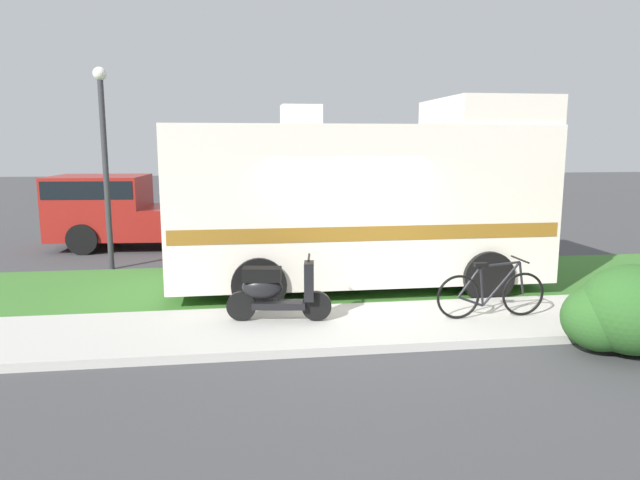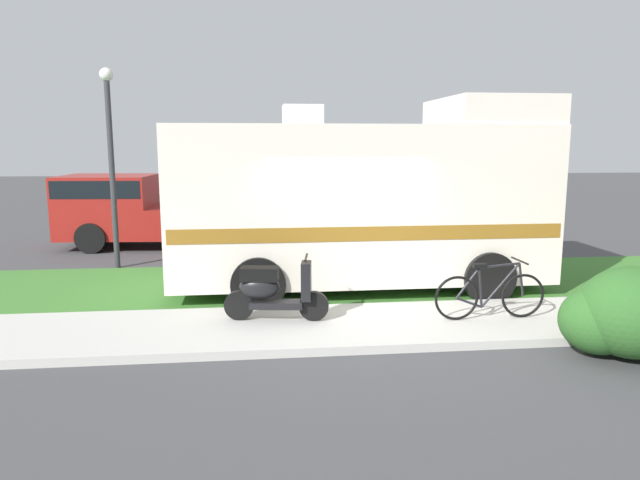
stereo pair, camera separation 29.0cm
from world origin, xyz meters
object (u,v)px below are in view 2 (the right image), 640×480
Objects in this scene: motorhome_rv at (363,200)px; scooter at (272,290)px; bicycle at (490,294)px; pickup_truck_near at (141,209)px; street_lamp_post at (111,149)px.

motorhome_rv is 4.33× the size of scooter.
motorhome_rv is 2.98m from scooter.
pickup_truck_near reaches higher than bicycle.
motorhome_rv is at bearing 121.16° from bicycle.
street_lamp_post is (-5.02, 2.40, 0.91)m from motorhome_rv.
motorhome_rv is 1.28× the size of pickup_truck_near.
scooter is 3.24m from bicycle.
bicycle is at bearing -36.70° from street_lamp_post.
motorhome_rv is 3.93× the size of bicycle.
pickup_truck_near is (-3.22, 7.25, 0.41)m from scooter.
motorhome_rv is 5.64m from street_lamp_post.
pickup_truck_near is 3.14m from street_lamp_post.
pickup_truck_near is at bearing 134.23° from motorhome_rv.
motorhome_rv is at bearing 50.83° from scooter.
scooter is 5.95m from street_lamp_post.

